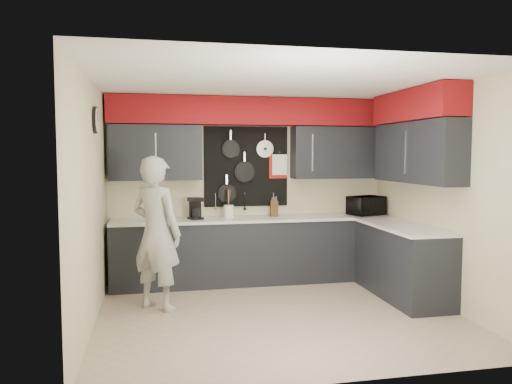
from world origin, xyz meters
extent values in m
plane|color=tan|center=(0.00, 0.00, 0.00)|extent=(4.00, 4.00, 0.00)
cube|color=beige|center=(0.00, 1.75, 1.30)|extent=(4.00, 0.01, 2.60)
cube|color=black|center=(-1.33, 1.59, 1.83)|extent=(1.24, 0.32, 0.75)
cube|color=black|center=(1.28, 1.59, 1.83)|extent=(1.34, 0.32, 0.75)
cube|color=maroon|center=(0.00, 1.57, 2.40)|extent=(3.94, 0.36, 0.38)
cube|color=black|center=(-0.05, 1.74, 1.62)|extent=(1.22, 0.03, 1.15)
cylinder|color=black|center=(-0.28, 1.70, 1.88)|extent=(0.26, 0.04, 0.26)
cylinder|color=black|center=(-0.08, 1.70, 1.55)|extent=(0.30, 0.04, 0.30)
cylinder|color=black|center=(-0.34, 1.70, 1.24)|extent=(0.27, 0.04, 0.27)
cylinder|color=silver|center=(0.22, 1.70, 1.88)|extent=(0.25, 0.02, 0.25)
cube|color=#A4110C|center=(0.42, 1.72, 1.62)|extent=(0.26, 0.01, 0.34)
cube|color=white|center=(0.44, 1.70, 1.65)|extent=(0.22, 0.01, 0.30)
cylinder|color=silver|center=(-0.50, 1.71, 1.13)|extent=(0.01, 0.01, 0.20)
cylinder|color=silver|center=(-0.08, 1.71, 1.13)|extent=(0.01, 0.01, 0.20)
cylinder|color=silver|center=(0.35, 1.71, 1.13)|extent=(0.01, 0.01, 0.20)
cube|color=beige|center=(2.00, 0.00, 1.30)|extent=(0.01, 3.50, 2.60)
cube|color=black|center=(1.84, 0.30, 1.83)|extent=(0.32, 1.70, 0.75)
cube|color=maroon|center=(1.82, 0.30, 2.40)|extent=(0.36, 1.70, 0.38)
cube|color=beige|center=(-2.00, 0.00, 1.30)|extent=(0.01, 3.50, 2.60)
cylinder|color=black|center=(-1.98, 0.40, 2.18)|extent=(0.04, 0.30, 0.30)
cylinder|color=white|center=(-1.96, 0.40, 2.18)|extent=(0.01, 0.26, 0.26)
cube|color=black|center=(0.00, 1.45, 0.44)|extent=(3.90, 0.60, 0.88)
cube|color=silver|center=(0.00, 1.44, 0.90)|extent=(3.90, 0.63, 0.04)
cube|color=black|center=(1.70, 0.35, 0.44)|extent=(0.60, 1.60, 0.88)
cube|color=silver|center=(1.69, 0.35, 0.90)|extent=(0.63, 1.60, 0.04)
cube|color=black|center=(0.00, 1.19, 0.05)|extent=(3.90, 0.06, 0.10)
imported|color=black|center=(1.66, 1.39, 1.06)|extent=(0.58, 0.48, 0.27)
cube|color=#362211|center=(0.30, 1.48, 1.03)|extent=(0.11, 0.11, 0.23)
cylinder|color=white|center=(-0.34, 1.48, 1.01)|extent=(0.14, 0.14, 0.18)
cube|color=black|center=(-0.81, 1.41, 0.93)|extent=(0.22, 0.24, 0.03)
cube|color=black|center=(-0.81, 1.49, 1.07)|extent=(0.17, 0.10, 0.27)
cube|color=black|center=(-0.81, 1.41, 1.19)|extent=(0.22, 0.24, 0.05)
cylinder|color=black|center=(-0.81, 1.39, 1.01)|extent=(0.10, 0.10, 0.13)
imported|color=#A4A4A2|center=(-1.34, 0.47, 0.89)|extent=(0.78, 0.75, 1.79)
camera|label=1|loc=(-1.35, -5.36, 1.81)|focal=35.00mm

